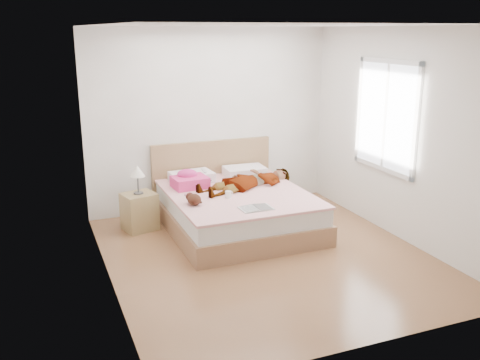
{
  "coord_description": "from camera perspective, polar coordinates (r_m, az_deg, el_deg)",
  "views": [
    {
      "loc": [
        -2.44,
        -5.26,
        2.56
      ],
      "look_at": [
        0.0,
        0.85,
        0.7
      ],
      "focal_mm": 40.0,
      "sensor_mm": 36.0,
      "label": 1
    }
  ],
  "objects": [
    {
      "name": "ground",
      "position": [
        6.34,
        2.88,
        -8.06
      ],
      "size": [
        4.0,
        4.0,
        0.0
      ],
      "primitive_type": "plane",
      "color": "#503019",
      "rests_on": "ground"
    },
    {
      "name": "woman",
      "position": [
        7.24,
        0.91,
        0.19
      ],
      "size": [
        1.6,
        0.98,
        0.21
      ],
      "primitive_type": "imported",
      "rotation": [
        0.0,
        0.0,
        -1.27
      ],
      "color": "white",
      "rests_on": "bed"
    },
    {
      "name": "hair",
      "position": [
        7.48,
        -4.46,
        0.12
      ],
      "size": [
        0.49,
        0.56,
        0.07
      ],
      "primitive_type": "ellipsoid",
      "rotation": [
        0.0,
        0.0,
        -0.23
      ],
      "color": "black",
      "rests_on": "bed"
    },
    {
      "name": "phone",
      "position": [
        7.42,
        -3.84,
        1.02
      ],
      "size": [
        0.06,
        0.09,
        0.05
      ],
      "primitive_type": "cube",
      "rotation": [
        0.44,
        0.0,
        0.3
      ],
      "color": "silver",
      "rests_on": "bed"
    },
    {
      "name": "room_shell",
      "position": [
        7.06,
        15.32,
        6.59
      ],
      "size": [
        4.0,
        4.0,
        4.0
      ],
      "color": "white",
      "rests_on": "ground"
    },
    {
      "name": "bed",
      "position": [
        7.13,
        -0.55,
        -2.91
      ],
      "size": [
        1.8,
        2.08,
        1.0
      ],
      "color": "brown",
      "rests_on": "ground"
    },
    {
      "name": "towel",
      "position": [
        7.2,
        -5.44,
        -0.02
      ],
      "size": [
        0.48,
        0.4,
        0.24
      ],
      "color": "#FF4599",
      "rests_on": "bed"
    },
    {
      "name": "magazine",
      "position": [
        6.34,
        1.73,
        -3.02
      ],
      "size": [
        0.39,
        0.26,
        0.02
      ],
      "color": "silver",
      "rests_on": "bed"
    },
    {
      "name": "coffee_mug",
      "position": [
        6.73,
        -1.24,
        -1.54
      ],
      "size": [
        0.12,
        0.1,
        0.09
      ],
      "color": "white",
      "rests_on": "bed"
    },
    {
      "name": "plush_toy",
      "position": [
        6.48,
        -4.99,
        -2.03
      ],
      "size": [
        0.2,
        0.27,
        0.14
      ],
      "color": "black",
      "rests_on": "bed"
    },
    {
      "name": "nightstand",
      "position": [
        7.15,
        -10.69,
        -3.02
      ],
      "size": [
        0.48,
        0.45,
        0.87
      ],
      "color": "olive",
      "rests_on": "ground"
    }
  ]
}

